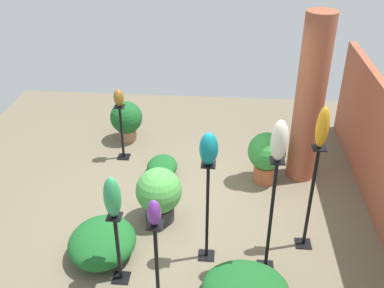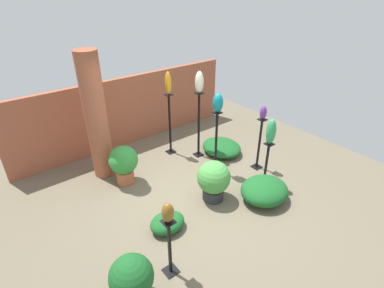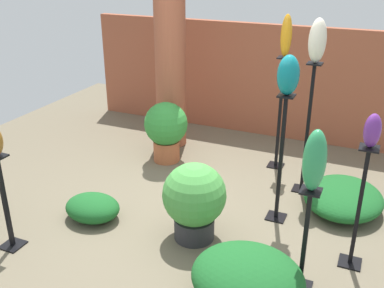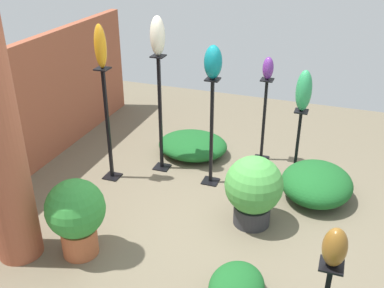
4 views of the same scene
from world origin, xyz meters
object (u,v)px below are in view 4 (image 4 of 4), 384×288
(art_vase_bronze, at_px, (335,247))
(pedestal_amber, at_px, (108,130))
(potted_plant_front_left, at_px, (253,189))
(potted_plant_walkway_edge, at_px, (76,214))
(pedestal_violet, at_px, (264,124))
(art_vase_teal, at_px, (213,62))
(art_vase_violet, at_px, (268,68))
(art_vase_ivory, at_px, (158,36))
(art_vase_jade, at_px, (304,91))
(pedestal_teal, at_px, (211,137))
(pedestal_ivory, at_px, (160,119))
(pedestal_jade, at_px, (297,149))
(art_vase_amber, at_px, (100,46))

(art_vase_bronze, bearing_deg, pedestal_amber, 55.35)
(potted_plant_front_left, bearing_deg, pedestal_amber, 79.63)
(potted_plant_front_left, xyz_separation_m, potted_plant_walkway_edge, (-1.06, 1.49, 0.03))
(pedestal_violet, height_order, art_vase_bronze, art_vase_bronze)
(pedestal_violet, distance_m, art_vase_teal, 1.40)
(potted_plant_front_left, bearing_deg, art_vase_violet, 7.71)
(pedestal_amber, xyz_separation_m, art_vase_ivory, (0.44, -0.51, 1.10))
(art_vase_teal, bearing_deg, art_vase_jade, -65.42)
(art_vase_teal, distance_m, art_vase_bronze, 2.73)
(art_vase_jade, xyz_separation_m, art_vase_ivory, (-0.32, 1.70, 0.58))
(pedestal_teal, height_order, pedestal_amber, pedestal_amber)
(pedestal_amber, relative_size, art_vase_teal, 3.76)
(pedestal_ivory, distance_m, potted_plant_front_left, 1.63)
(art_vase_teal, relative_size, art_vase_bronze, 1.34)
(pedestal_jade, bearing_deg, art_vase_amber, 108.96)
(pedestal_violet, xyz_separation_m, art_vase_teal, (-0.81, 0.48, 1.03))
(pedestal_jade, xyz_separation_m, art_vase_teal, (-0.45, 0.98, 1.14))
(pedestal_amber, height_order, pedestal_ivory, pedestal_ivory)
(potted_plant_front_left, bearing_deg, potted_plant_walkway_edge, 125.32)
(art_vase_violet, bearing_deg, pedestal_amber, 123.16)
(art_vase_jade, bearing_deg, potted_plant_walkway_edge, 140.37)
(art_vase_teal, bearing_deg, pedestal_teal, 180.00)
(art_vase_jade, height_order, art_vase_amber, art_vase_amber)
(art_vase_amber, bearing_deg, pedestal_ivory, -49.37)
(pedestal_violet, bearing_deg, pedestal_teal, 149.29)
(pedestal_jade, distance_m, potted_plant_walkway_edge, 2.82)
(art_vase_bronze, bearing_deg, art_vase_jade, 11.44)
(art_vase_jade, bearing_deg, art_vase_violet, 54.41)
(pedestal_amber, bearing_deg, pedestal_ivory, -49.37)
(pedestal_jade, distance_m, art_vase_jade, 0.77)
(pedestal_violet, relative_size, art_vase_amber, 2.30)
(pedestal_violet, height_order, art_vase_amber, art_vase_amber)
(art_vase_ivory, bearing_deg, pedestal_teal, -99.94)
(art_vase_jade, bearing_deg, art_vase_ivory, 100.71)
(pedestal_amber, xyz_separation_m, pedestal_ivory, (0.44, -0.51, 0.04))
(art_vase_bronze, relative_size, potted_plant_front_left, 0.36)
(art_vase_violet, distance_m, art_vase_ivory, 1.46)
(art_vase_ivory, bearing_deg, potted_plant_front_left, -119.36)
(art_vase_bronze, height_order, potted_plant_front_left, art_vase_bronze)
(pedestal_jade, xyz_separation_m, art_vase_bronze, (-2.66, -0.54, 0.68))
(pedestal_jade, xyz_separation_m, art_vase_jade, (0.00, 0.00, 0.77))
(pedestal_amber, relative_size, potted_plant_front_left, 1.83)
(pedestal_teal, bearing_deg, art_vase_teal, 0.00)
(pedestal_jade, distance_m, pedestal_amber, 2.36)
(art_vase_jade, relative_size, art_vase_ivory, 1.07)
(art_vase_amber, xyz_separation_m, potted_plant_walkway_edge, (-1.41, -0.42, -1.24))
(art_vase_bronze, bearing_deg, potted_plant_front_left, 28.44)
(art_vase_jade, height_order, potted_plant_front_left, art_vase_jade)
(art_vase_amber, relative_size, art_vase_bronze, 1.75)
(art_vase_teal, distance_m, potted_plant_front_left, 1.47)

